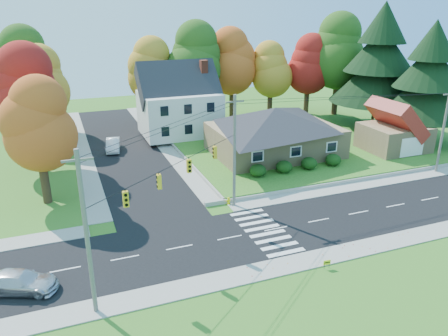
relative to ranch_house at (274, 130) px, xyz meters
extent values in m
plane|color=#3D7923|center=(-8.00, -16.00, -3.27)|extent=(120.00, 120.00, 0.00)
cube|color=black|center=(-8.00, -16.00, -3.26)|extent=(90.00, 8.00, 0.02)
cube|color=black|center=(-16.00, 10.00, -3.25)|extent=(8.00, 44.00, 0.02)
cube|color=#9C9A90|center=(-8.00, -11.00, -3.23)|extent=(90.00, 2.00, 0.08)
cube|color=#9C9A90|center=(-8.00, -21.00, -3.23)|extent=(90.00, 2.00, 0.08)
cube|color=#3D7923|center=(5.00, 5.00, -3.02)|extent=(30.00, 30.00, 0.50)
cube|color=tan|center=(0.00, 0.00, -1.17)|extent=(14.00, 10.00, 3.20)
pyramid|color=#26262B|center=(0.00, 0.00, 1.53)|extent=(14.60, 10.60, 2.20)
cube|color=silver|center=(-8.00, 12.00, 0.03)|extent=(10.00, 8.00, 5.60)
pyramid|color=#26262B|center=(-8.00, 12.00, 4.03)|extent=(10.40, 8.40, 2.40)
cube|color=brown|center=(-4.50, 12.00, 2.03)|extent=(0.90, 0.90, 9.60)
cube|color=tan|center=(14.00, -4.00, -1.27)|extent=(7.00, 6.00, 3.00)
pyramid|color=maroon|center=(14.00, -4.00, 1.03)|extent=(7.30, 6.30, 1.60)
cube|color=silver|center=(14.00, -7.05, -1.57)|extent=(3.20, 0.10, 2.20)
ellipsoid|color=#163A10|center=(-5.00, -6.20, -2.13)|extent=(1.70, 1.70, 1.27)
ellipsoid|color=#163A10|center=(-2.00, -6.20, -2.13)|extent=(1.70, 1.70, 1.27)
ellipsoid|color=#163A10|center=(1.00, -6.20, -2.13)|extent=(1.70, 1.70, 1.27)
ellipsoid|color=#163A10|center=(4.00, -6.20, -2.13)|extent=(1.70, 1.70, 1.27)
cylinder|color=#666059|center=(-22.50, -21.20, 1.73)|extent=(0.26, 0.26, 10.00)
cube|color=#666059|center=(-22.50, -21.20, 6.13)|extent=(1.60, 0.12, 0.12)
cylinder|color=#666059|center=(-9.50, -10.80, 1.73)|extent=(0.26, 0.26, 10.00)
cube|color=#666059|center=(-9.50, -10.80, 6.13)|extent=(1.60, 0.12, 0.12)
cylinder|color=#666059|center=(14.00, -10.80, 1.23)|extent=(0.26, 0.26, 9.00)
cube|color=gold|center=(-20.00, -19.20, 2.68)|extent=(0.34, 0.26, 1.00)
cube|color=gold|center=(-17.50, -17.20, 2.68)|extent=(0.26, 0.34, 1.00)
cube|color=gold|center=(-14.80, -15.05, 2.68)|extent=(0.34, 0.26, 1.00)
cube|color=gold|center=(-12.00, -12.80, 2.68)|extent=(0.26, 0.34, 1.00)
cylinder|color=black|center=(-16.00, -16.00, 3.33)|extent=(13.02, 10.43, 0.04)
cylinder|color=#3F2A19|center=(-10.00, 18.00, -0.07)|extent=(0.80, 0.80, 5.40)
sphere|color=#C08725|center=(-10.00, 18.00, 3.83)|extent=(6.72, 6.72, 6.72)
sphere|color=#C08725|center=(-10.00, 18.00, 5.51)|extent=(5.91, 5.91, 5.91)
sphere|color=#C08725|center=(-10.00, 18.00, 7.19)|extent=(5.11, 5.11, 5.11)
cylinder|color=#3F2A19|center=(-4.00, 17.00, 0.38)|extent=(0.86, 0.86, 6.30)
sphere|color=#2B5617|center=(-4.00, 17.00, 4.93)|extent=(7.84, 7.84, 7.84)
sphere|color=#2B5617|center=(-4.00, 17.00, 6.89)|extent=(6.90, 6.90, 6.90)
sphere|color=#2B5617|center=(-4.00, 17.00, 8.85)|extent=(5.96, 5.96, 5.96)
cylinder|color=#3F2A19|center=(2.00, 18.00, 0.16)|extent=(0.83, 0.83, 5.85)
sphere|color=#CC531C|center=(2.00, 18.00, 4.38)|extent=(7.28, 7.28, 7.28)
sphere|color=#CC531C|center=(2.00, 18.00, 6.20)|extent=(6.41, 6.41, 6.41)
sphere|color=#CC531C|center=(2.00, 18.00, 8.02)|extent=(5.53, 5.53, 5.53)
cylinder|color=#3F2A19|center=(8.00, 17.00, -0.29)|extent=(0.77, 0.77, 4.95)
sphere|color=#C08725|center=(8.00, 17.00, 3.28)|extent=(6.16, 6.16, 6.16)
sphere|color=#C08725|center=(8.00, 17.00, 4.82)|extent=(5.42, 5.42, 5.42)
sphere|color=#C08725|center=(8.00, 17.00, 6.36)|extent=(4.68, 4.68, 4.68)
cylinder|color=#3F2A19|center=(14.00, 16.00, -0.07)|extent=(0.80, 0.80, 5.40)
sphere|color=maroon|center=(14.00, 16.00, 3.83)|extent=(6.72, 6.72, 6.72)
sphere|color=maroon|center=(14.00, 16.00, 5.51)|extent=(5.91, 5.91, 5.91)
sphere|color=maroon|center=(14.00, 16.00, 7.19)|extent=(5.11, 5.11, 5.11)
cylinder|color=#3F2A19|center=(18.00, 14.00, 0.61)|extent=(0.89, 0.89, 6.75)
sphere|color=#2B5617|center=(18.00, 14.00, 5.48)|extent=(8.40, 8.40, 8.40)
sphere|color=#2B5617|center=(18.00, 14.00, 7.58)|extent=(7.39, 7.39, 7.39)
sphere|color=#2B5617|center=(18.00, 14.00, 9.68)|extent=(6.38, 6.38, 6.38)
cylinder|color=#3F2A19|center=(19.00, 6.00, -1.33)|extent=(0.40, 0.40, 2.88)
cone|color=black|center=(19.00, 6.00, 4.11)|extent=(12.80, 12.80, 6.72)
cone|color=black|center=(19.00, 6.00, 7.95)|extent=(9.60, 9.60, 6.08)
cone|color=black|center=(19.00, 6.00, 11.47)|extent=(6.40, 6.40, 5.44)
cylinder|color=#3F2A19|center=(20.00, -2.00, -1.51)|extent=(0.40, 0.40, 2.52)
cone|color=black|center=(20.00, -2.00, 3.25)|extent=(11.20, 11.20, 5.88)
cone|color=black|center=(20.00, -2.00, 6.61)|extent=(8.40, 8.40, 5.32)
cone|color=black|center=(20.00, -2.00, 9.69)|extent=(5.60, 5.60, 4.76)
cylinder|color=#3F2A19|center=(-25.00, -4.00, -0.79)|extent=(0.77, 0.77, 4.95)
sphere|color=#CC531C|center=(-25.00, -4.00, 2.78)|extent=(6.16, 6.16, 6.16)
sphere|color=#CC531C|center=(-25.00, -4.00, 4.32)|extent=(5.42, 5.42, 5.42)
sphere|color=#CC531C|center=(-25.00, -4.00, 5.86)|extent=(4.68, 4.68, 4.68)
cylinder|color=#3F2A19|center=(-26.00, 6.00, -0.34)|extent=(0.83, 0.83, 5.85)
sphere|color=maroon|center=(-26.00, 6.00, 3.88)|extent=(7.28, 7.28, 7.28)
sphere|color=maroon|center=(-26.00, 6.00, 5.70)|extent=(6.41, 6.41, 6.41)
sphere|color=maroon|center=(-26.00, 6.00, 7.52)|extent=(5.53, 5.53, 5.53)
cylinder|color=#3F2A19|center=(-25.00, 16.00, -0.57)|extent=(0.80, 0.80, 5.40)
sphere|color=#C08725|center=(-25.00, 16.00, 3.33)|extent=(6.72, 6.72, 6.72)
sphere|color=#C08725|center=(-25.00, 16.00, 5.01)|extent=(5.91, 5.91, 5.91)
sphere|color=#C08725|center=(-25.00, 16.00, 6.69)|extent=(5.11, 5.11, 5.11)
cylinder|color=#3F2A19|center=(-27.00, 24.00, -0.12)|extent=(0.86, 0.86, 6.30)
sphere|color=#2B5617|center=(-27.00, 24.00, 4.43)|extent=(7.84, 7.84, 7.84)
sphere|color=#2B5617|center=(-27.00, 24.00, 6.39)|extent=(6.90, 6.90, 6.90)
sphere|color=#2B5617|center=(-27.00, 24.00, 8.35)|extent=(5.96, 5.96, 5.96)
imported|color=silver|center=(-26.67, -17.51, -2.57)|extent=(5.03, 3.53, 1.35)
imported|color=silver|center=(-17.35, 9.16, -2.51)|extent=(2.28, 4.67, 1.47)
cylinder|color=yellow|center=(-9.85, -10.40, -3.22)|extent=(0.32, 0.32, 0.09)
cylinder|color=yellow|center=(-9.85, -10.40, -2.95)|extent=(0.21, 0.21, 0.49)
sphere|color=yellow|center=(-9.85, -10.40, -2.66)|extent=(0.23, 0.23, 0.23)
cylinder|color=yellow|center=(-9.85, -10.40, -2.87)|extent=(0.41, 0.20, 0.11)
cylinder|color=black|center=(-7.60, -22.27, -3.05)|extent=(0.02, 0.02, 0.43)
cylinder|color=black|center=(-7.22, -22.27, -3.05)|extent=(0.02, 0.02, 0.43)
cube|color=yellow|center=(-7.41, -22.27, -2.79)|extent=(0.52, 0.09, 0.35)
camera|label=1|loc=(-23.09, -43.45, 13.52)|focal=35.00mm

